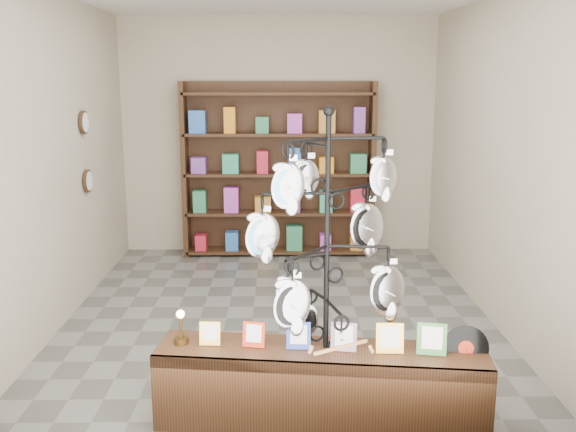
% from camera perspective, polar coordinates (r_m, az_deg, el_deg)
% --- Properties ---
extents(ground, '(5.00, 5.00, 0.00)m').
position_cam_1_polar(ground, '(6.19, -0.83, -9.05)').
color(ground, slate).
rests_on(ground, ground).
extents(room_envelope, '(5.00, 5.00, 5.00)m').
position_cam_1_polar(room_envelope, '(5.78, -0.89, 8.29)').
color(room_envelope, '#B6AC93').
rests_on(room_envelope, ground).
extents(display_tree, '(1.15, 1.15, 2.08)m').
position_cam_1_polar(display_tree, '(4.05, 3.48, -2.74)').
color(display_tree, black).
rests_on(display_tree, ground).
extents(front_shelf, '(2.18, 0.69, 0.76)m').
position_cam_1_polar(front_shelf, '(4.36, 2.92, -14.87)').
color(front_shelf, black).
rests_on(front_shelf, ground).
extents(back_shelving, '(2.42, 0.36, 2.20)m').
position_cam_1_polar(back_shelving, '(8.16, -0.84, 3.65)').
color(back_shelving, black).
rests_on(back_shelving, ground).
extents(wall_clocks, '(0.03, 0.24, 0.84)m').
position_cam_1_polar(wall_clocks, '(6.90, -17.53, 5.45)').
color(wall_clocks, black).
rests_on(wall_clocks, ground).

